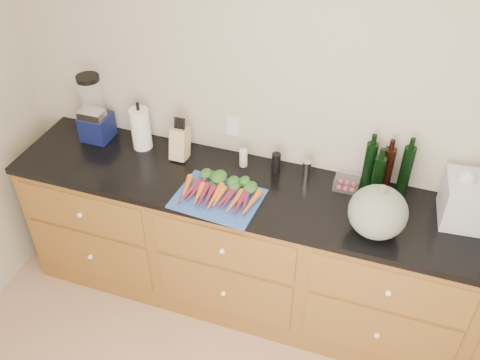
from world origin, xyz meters
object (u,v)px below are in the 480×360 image
at_px(squash, 378,212).
at_px(blender_appliance, 94,112).
at_px(carrots, 220,191).
at_px(knife_block, 180,143).
at_px(paper_towel, 141,129).
at_px(tomato_box, 347,183).
at_px(cutting_board, 218,199).

distance_m(squash, blender_appliance, 1.80).
bearing_deg(carrots, knife_block, 142.94).
relative_size(blender_appliance, paper_towel, 1.64).
height_order(squash, tomato_box, squash).
bearing_deg(knife_block, squash, -12.87).
height_order(carrots, squash, squash).
relative_size(squash, blender_appliance, 0.68).
distance_m(cutting_board, carrots, 0.04).
xyz_separation_m(squash, blender_appliance, (-1.78, 0.29, 0.06)).
distance_m(carrots, tomato_box, 0.71).
height_order(carrots, paper_towel, paper_towel).
xyz_separation_m(carrots, tomato_box, (0.65, 0.30, -0.00)).
distance_m(paper_towel, tomato_box, 1.27).
height_order(blender_appliance, tomato_box, blender_appliance).
relative_size(knife_block, tomato_box, 1.40).
bearing_deg(cutting_board, carrots, 90.00).
height_order(cutting_board, squash, squash).
bearing_deg(carrots, paper_towel, 155.11).
xyz_separation_m(squash, knife_block, (-1.20, 0.27, -0.04)).
relative_size(carrots, blender_appliance, 0.97).
height_order(cutting_board, knife_block, knife_block).
relative_size(cutting_board, tomato_box, 3.33).
height_order(squash, paper_towel, squash).
bearing_deg(blender_appliance, paper_towel, 0.43).
bearing_deg(blender_appliance, carrots, -17.02).
xyz_separation_m(cutting_board, paper_towel, (-0.62, 0.32, 0.13)).
bearing_deg(knife_block, tomato_box, 1.71).
relative_size(cutting_board, squash, 1.56).
relative_size(squash, knife_block, 1.52).
height_order(squash, blender_appliance, blender_appliance).
distance_m(carrots, knife_block, 0.45).
distance_m(blender_appliance, tomato_box, 1.59).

